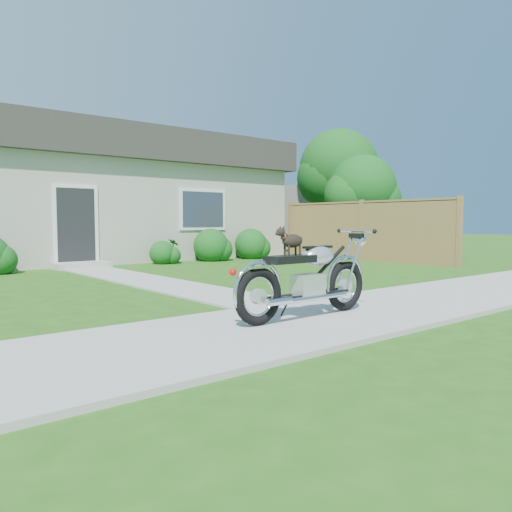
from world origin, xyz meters
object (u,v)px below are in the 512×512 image
at_px(house, 89,193).
at_px(tree_near, 367,191).
at_px(potted_plant_right, 174,251).
at_px(tree_far, 342,173).
at_px(fence, 361,230).
at_px(motorcycle_with_dog, 308,277).

distance_m(house, tree_near, 9.48).
height_order(tree_near, potted_plant_right, tree_near).
distance_m(tree_far, potted_plant_right, 9.43).
height_order(house, tree_near, house).
bearing_deg(fence, tree_near, 34.40).
distance_m(fence, tree_far, 6.05).
bearing_deg(tree_near, fence, -145.60).
bearing_deg(fence, motorcycle_with_dog, -144.79).
height_order(fence, motorcycle_with_dog, fence).
bearing_deg(motorcycle_with_dog, tree_far, 39.14).
height_order(tree_far, potted_plant_right, tree_far).
bearing_deg(potted_plant_right, fence, -28.75).
relative_size(house, potted_plant_right, 17.52).
bearing_deg(tree_near, potted_plant_right, 166.43).
height_order(tree_near, tree_far, tree_far).
bearing_deg(house, motorcycle_with_dog, -98.50).
height_order(house, fence, house).
bearing_deg(tree_far, tree_near, -125.15).
relative_size(house, motorcycle_with_dog, 5.67).
xyz_separation_m(fence, tree_far, (3.77, 4.11, 2.33)).
height_order(fence, tree_far, tree_far).
bearing_deg(tree_near, house, 147.54).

